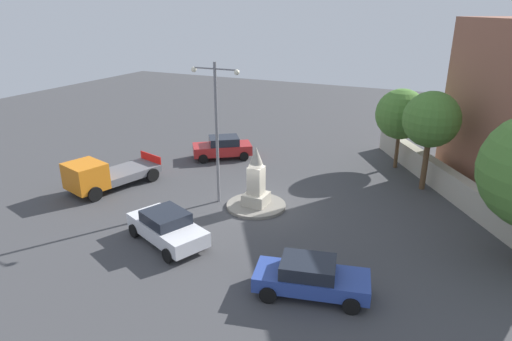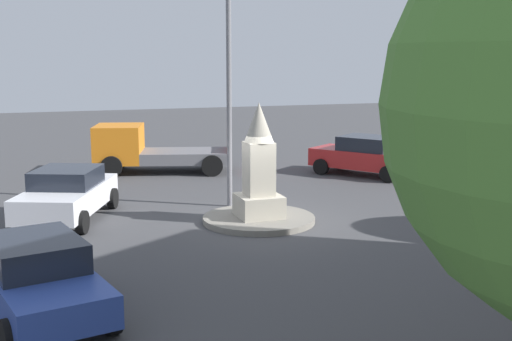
# 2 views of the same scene
# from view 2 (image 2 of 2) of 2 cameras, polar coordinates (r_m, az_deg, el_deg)

# --- Properties ---
(ground_plane) EXTENTS (80.00, 80.00, 0.00)m
(ground_plane) POSITION_cam_2_polar(r_m,az_deg,el_deg) (19.09, 0.24, -4.45)
(ground_plane) COLOR #424244
(traffic_island) EXTENTS (3.22, 3.22, 0.17)m
(traffic_island) POSITION_cam_2_polar(r_m,az_deg,el_deg) (19.07, 0.24, -4.21)
(traffic_island) COLOR gray
(traffic_island) RESTS_ON ground
(monument) EXTENTS (1.22, 1.22, 3.27)m
(monument) POSITION_cam_2_polar(r_m,az_deg,el_deg) (18.76, 0.25, 0.19)
(monument) COLOR #B2AA99
(monument) RESTS_ON traffic_island
(streetlamp) EXTENTS (2.77, 0.28, 7.63)m
(streetlamp) POSITION_cam_2_polar(r_m,az_deg,el_deg) (20.51, -2.36, 9.58)
(streetlamp) COLOR slate
(streetlamp) RESTS_ON ground
(car_blue_near_island) EXTENTS (4.55, 2.67, 1.43)m
(car_blue_near_island) POSITION_cam_2_polar(r_m,az_deg,el_deg) (12.96, -18.27, -8.61)
(car_blue_near_island) COLOR #2D479E
(car_blue_near_island) RESTS_ON ground
(car_white_approaching) EXTENTS (4.64, 3.31, 1.51)m
(car_white_approaching) POSITION_cam_2_polar(r_m,az_deg,el_deg) (19.96, -15.93, -1.91)
(car_white_approaching) COLOR silver
(car_white_approaching) RESTS_ON ground
(car_red_parked_right) EXTENTS (4.35, 3.84, 1.56)m
(car_red_parked_right) POSITION_cam_2_polar(r_m,az_deg,el_deg) (26.59, 9.34, 1.32)
(car_red_parked_right) COLOR #B22323
(car_red_parked_right) RESTS_ON ground
(truck_orange_waiting) EXTENTS (3.60, 5.81, 1.93)m
(truck_orange_waiting) POSITION_cam_2_polar(r_m,az_deg,el_deg) (27.25, -9.41, 1.80)
(truck_orange_waiting) COLOR orange
(truck_orange_waiting) RESTS_ON ground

